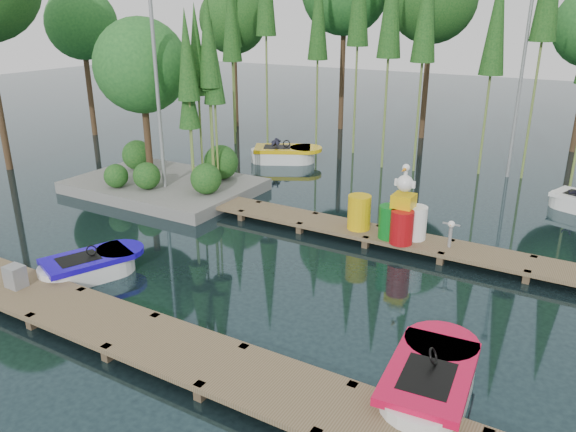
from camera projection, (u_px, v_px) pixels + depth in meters
The scene contains 14 objects.
ground_plane at pixel (261, 259), 14.39m from camera, with size 90.00×90.00×0.00m, color #1C3035.
near_dock at pixel (132, 333), 10.68m from camera, with size 18.00×1.50×0.50m.
far_dock at pixel (339, 227), 15.85m from camera, with size 15.00×1.20×0.50m.
island at pixel (157, 98), 18.94m from camera, with size 6.20×4.20×6.75m.
tree_screen at pixel (364, 6), 21.78m from camera, with size 34.42×18.53×10.31m.
lamp_island at pixel (156, 68), 17.54m from camera, with size 0.30×0.30×7.25m.
lamp_rear at pixel (523, 61), 19.87m from camera, with size 0.30×0.30×7.25m.
boat_blue at pixel (90, 267), 13.35m from camera, with size 1.99×2.76×0.85m.
boat_red at pixel (429, 383), 9.17m from camera, with size 1.52×2.95×0.96m.
boat_yellow_far at pixel (284, 154), 23.34m from camera, with size 3.25×2.55×1.48m.
utility_cabinet at pixel (15, 276), 12.22m from camera, with size 0.40×0.34×0.49m, color gray.
yellow_barrel at pixel (359, 212), 15.38m from camera, with size 0.63×0.63×0.95m, color #EAB80C.
drum_cluster at pixel (403, 218), 14.60m from camera, with size 1.18×1.08×2.04m.
seagull_post at pixel (451, 229), 14.18m from camera, with size 0.44×0.24×0.71m.
Camera 1 is at (7.26, -10.94, 6.04)m, focal length 35.00 mm.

